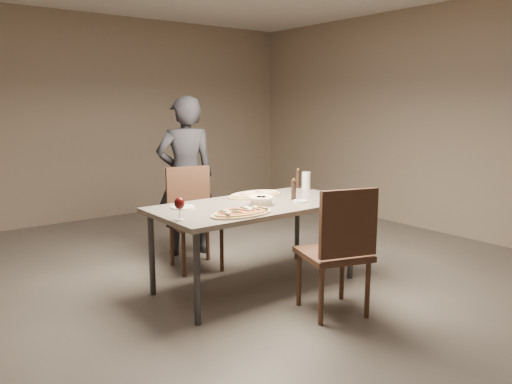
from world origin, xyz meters
TOP-DOWN VIEW (x-y plane):
  - room at (0.00, 0.00)m, footprint 7.00×7.00m
  - dining_table at (0.00, 0.00)m, footprint 1.80×0.90m
  - zucchini_pizza at (-0.35, -0.28)m, footprint 0.54×0.30m
  - ham_pizza at (0.20, 0.28)m, footprint 0.56×0.31m
  - bread_basket at (-0.00, -0.08)m, footprint 0.21×0.21m
  - oil_dish at (0.35, -0.18)m, footprint 0.12×0.12m
  - pepper_mill_left at (0.36, -0.08)m, footprint 0.05×0.05m
  - pepper_mill_right at (0.83, 0.38)m, footprint 0.05×0.05m
  - carafe at (0.83, 0.26)m, footprint 0.09×0.09m
  - wine_glass at (-0.83, -0.16)m, footprint 0.08×0.08m
  - side_plate at (-0.60, 0.21)m, footprint 0.20×0.20m
  - chair_near at (0.11, -0.89)m, footprint 0.60×0.60m
  - chair_far at (-0.15, 0.83)m, footprint 0.55×0.55m
  - diner at (0.01, 1.25)m, footprint 0.71×0.57m

SIDE VIEW (x-z plane):
  - chair_far at x=-0.15m, z-range 0.06..1.04m
  - chair_near at x=0.11m, z-range 0.06..1.06m
  - dining_table at x=0.00m, z-range 0.32..1.07m
  - side_plate at x=-0.60m, z-range 0.75..0.76m
  - oil_dish at x=0.35m, z-range 0.75..0.76m
  - ham_pizza at x=0.20m, z-range 0.75..0.78m
  - zucchini_pizza at x=-0.35m, z-range 0.74..0.79m
  - bread_basket at x=0.00m, z-range 0.76..0.83m
  - carafe at x=0.83m, z-range 0.75..0.93m
  - diner at x=0.01m, z-range 0.00..1.68m
  - pepper_mill_left at x=0.36m, z-range 0.74..0.94m
  - pepper_mill_right at x=0.83m, z-range 0.74..0.95m
  - wine_glass at x=-0.83m, z-range 0.78..0.96m
  - room at x=0.00m, z-range -2.10..4.90m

